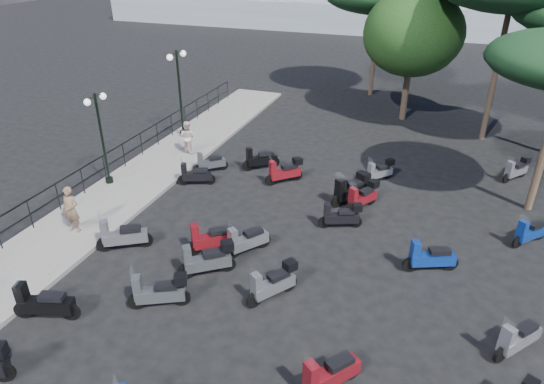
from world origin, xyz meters
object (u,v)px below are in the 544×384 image
(scooter_6, at_px, (159,292))
(scooter_12, at_px, (273,284))
(pedestrian_far, at_px, (187,137))
(scooter_19, at_px, (362,197))
(scooter_1, at_px, (44,304))
(scooter_14, at_px, (351,188))
(scooter_24, at_px, (430,258))
(broadleaf_tree, at_px, (413,33))
(scooter_3, at_px, (123,236))
(scooter_20, at_px, (351,190))
(lamp_post_2, at_px, (179,88))
(scooter_25, at_px, (530,232))
(scooter_10, at_px, (260,159))
(scooter_2, at_px, (211,239))
(scooter_23, at_px, (517,339))
(lamp_post_1, at_px, (101,133))
(scooter_13, at_px, (341,216))
(scooter_17, at_px, (329,375))
(scooter_9, at_px, (284,172))
(scooter_8, at_px, (207,260))
(woman, at_px, (71,210))
(scooter_26, at_px, (516,170))
(scooter_15, at_px, (380,172))
(scooter_5, at_px, (210,163))
(scooter_4, at_px, (195,175))
(scooter_7, at_px, (246,241))

(scooter_6, relative_size, scooter_12, 1.07)
(pedestrian_far, distance_m, scooter_19, 9.01)
(scooter_1, height_order, scooter_14, scooter_1)
(scooter_24, bearing_deg, broadleaf_tree, -13.39)
(scooter_1, height_order, scooter_3, scooter_1)
(scooter_19, relative_size, broadleaf_tree, 0.21)
(scooter_20, xyz_separation_m, scooter_24, (3.21, -3.49, -0.07))
(lamp_post_2, bearing_deg, scooter_25, -6.19)
(scooter_10, xyz_separation_m, scooter_25, (10.72, -2.42, -0.04))
(scooter_24, distance_m, broadleaf_tree, 15.09)
(scooter_2, distance_m, scooter_23, 9.20)
(lamp_post_1, relative_size, scooter_14, 2.45)
(scooter_13, relative_size, scooter_23, 1.09)
(scooter_24, bearing_deg, scooter_17, 138.47)
(scooter_9, bearing_deg, scooter_8, 134.64)
(woman, relative_size, scooter_2, 1.15)
(scooter_2, bearing_deg, pedestrian_far, -5.12)
(scooter_9, relative_size, scooter_14, 0.87)
(scooter_26, bearing_deg, scooter_13, 84.41)
(woman, distance_m, scooter_20, 10.22)
(scooter_13, relative_size, scooter_15, 1.23)
(scooter_15, distance_m, scooter_19, 2.60)
(scooter_2, bearing_deg, scooter_9, -45.38)
(scooter_6, distance_m, scooter_12, 3.18)
(scooter_3, bearing_deg, scooter_5, -31.91)
(scooter_17, xyz_separation_m, scooter_24, (1.81, 5.48, -0.01))
(scooter_4, xyz_separation_m, scooter_7, (3.94, -3.87, 0.05))
(lamp_post_1, xyz_separation_m, scooter_2, (6.17, -2.87, -1.83))
(scooter_1, xyz_separation_m, scooter_9, (3.44, 10.06, 0.00))
(scooter_3, relative_size, scooter_7, 1.10)
(lamp_post_1, bearing_deg, scooter_3, -44.25)
(scooter_2, bearing_deg, scooter_13, -90.44)
(scooter_2, xyz_separation_m, scooter_25, (9.88, 4.13, -0.06))
(scooter_13, xyz_separation_m, scooter_14, (-0.10, 2.20, 0.04))
(scooter_9, distance_m, scooter_17, 10.68)
(pedestrian_far, height_order, scooter_8, pedestrian_far)
(scooter_25, relative_size, scooter_26, 1.00)
(scooter_12, xyz_separation_m, scooter_17, (2.30, -2.60, -0.02))
(scooter_9, relative_size, scooter_23, 1.00)
(pedestrian_far, height_order, scooter_3, pedestrian_far)
(scooter_4, xyz_separation_m, scooter_6, (2.67, -7.11, 0.09))
(lamp_post_1, xyz_separation_m, broadleaf_tree, (10.51, 12.79, 2.40))
(pedestrian_far, relative_size, scooter_4, 1.05)
(scooter_1, distance_m, scooter_20, 11.31)
(scooter_3, bearing_deg, scooter_8, -126.63)
(scooter_2, bearing_deg, lamp_post_2, -4.89)
(scooter_3, bearing_deg, scooter_17, -144.21)
(woman, bearing_deg, pedestrian_far, 81.87)
(pedestrian_far, distance_m, scooter_5, 2.26)
(scooter_17, height_order, scooter_24, scooter_17)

